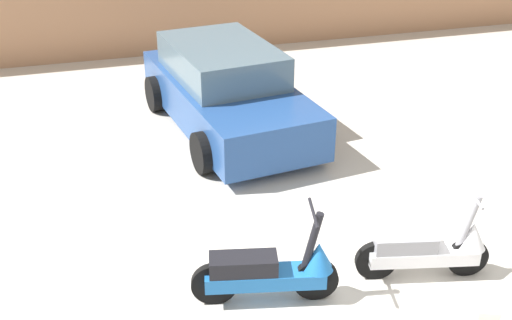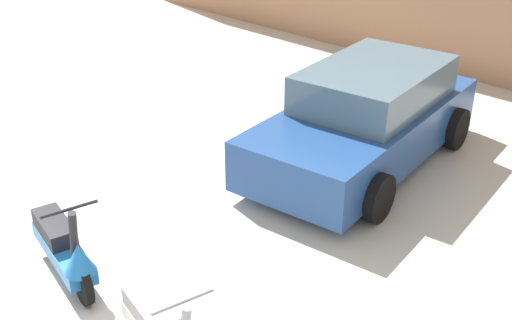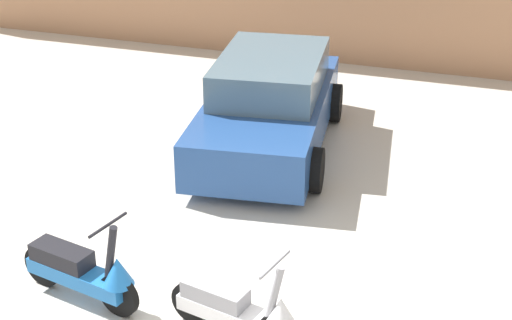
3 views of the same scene
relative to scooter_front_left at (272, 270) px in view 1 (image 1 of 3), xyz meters
name	(u,v)px [view 1 (image 1 of 3)]	position (x,y,z in m)	size (l,w,h in m)	color
ground_plane	(410,317)	(1.19, -0.61, -0.36)	(28.00, 28.00, 0.00)	beige
scooter_front_left	(272,270)	(0.00, 0.00, 0.00)	(1.42, 0.61, 1.00)	black
scooter_front_right	(429,248)	(1.65, -0.08, -0.01)	(1.36, 0.59, 0.96)	black
car_rear_left	(226,90)	(0.58, 4.13, 0.26)	(2.19, 3.95, 1.28)	navy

